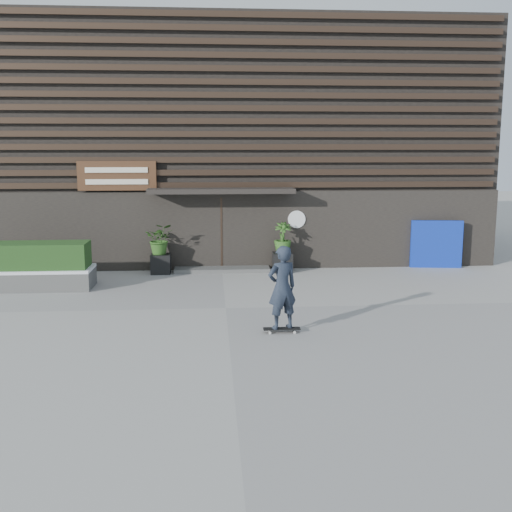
{
  "coord_description": "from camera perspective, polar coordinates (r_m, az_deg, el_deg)",
  "views": [
    {
      "loc": [
        -0.33,
        -14.52,
        3.82
      ],
      "look_at": [
        0.81,
        1.02,
        1.1
      ],
      "focal_mm": 43.19,
      "sensor_mm": 36.0,
      "label": 1
    }
  ],
  "objects": [
    {
      "name": "ground",
      "position": [
        15.02,
        -2.82,
        -4.84
      ],
      "size": [
        80.0,
        80.0,
        0.0
      ],
      "primitive_type": "plane",
      "color": "#9C9994",
      "rests_on": "ground"
    },
    {
      "name": "snow_layer",
      "position": [
        18.11,
        -20.36,
        -1.16
      ],
      "size": [
        3.5,
        1.2,
        0.08
      ],
      "primitive_type": "cube",
      "color": "white",
      "rests_on": "raised_bed"
    },
    {
      "name": "bamboo_right",
      "position": [
        19.25,
        2.48,
        1.71
      ],
      "size": [
        0.54,
        0.54,
        0.96
      ],
      "primitive_type": "imported",
      "color": "#2D591E",
      "rests_on": "planter_pot_right"
    },
    {
      "name": "skateboarder",
      "position": [
        12.82,
        2.43,
        -2.95
      ],
      "size": [
        0.78,
        0.61,
        1.86
      ],
      "color": "black",
      "rests_on": "ground"
    },
    {
      "name": "hedge",
      "position": [
        18.04,
        -20.44,
        0.05
      ],
      "size": [
        3.3,
        1.0,
        0.7
      ],
      "primitive_type": "cube",
      "color": "#1B3C16",
      "rests_on": "snow_layer"
    },
    {
      "name": "blue_tarp",
      "position": [
        20.78,
        16.36,
        1.06
      ],
      "size": [
        1.65,
        0.34,
        1.54
      ],
      "primitive_type": "cube",
      "rotation": [
        0.0,
        0.0,
        -0.13
      ],
      "color": "#0B259B",
      "rests_on": "ground"
    },
    {
      "name": "planter_pot_right",
      "position": [
        19.38,
        2.47,
        -0.57
      ],
      "size": [
        0.6,
        0.6,
        0.6
      ],
      "primitive_type": "cube",
      "color": "black",
      "rests_on": "ground"
    },
    {
      "name": "building",
      "position": [
        24.49,
        -3.5,
        10.28
      ],
      "size": [
        18.0,
        11.0,
        8.0
      ],
      "color": "black",
      "rests_on": "ground"
    },
    {
      "name": "raised_bed",
      "position": [
        18.16,
        -20.31,
        -2.06
      ],
      "size": [
        3.5,
        1.2,
        0.5
      ],
      "primitive_type": "cube",
      "color": "#484846",
      "rests_on": "ground"
    },
    {
      "name": "entrance_step",
      "position": [
        19.49,
        -3.16,
        -1.24
      ],
      "size": [
        3.0,
        0.8,
        0.12
      ],
      "primitive_type": "cube",
      "color": "#494947",
      "rests_on": "ground"
    },
    {
      "name": "bamboo_left",
      "position": [
        19.18,
        -8.87,
        1.57
      ],
      "size": [
        0.86,
        0.75,
        0.96
      ],
      "primitive_type": "imported",
      "color": "#2D591E",
      "rests_on": "planter_pot_left"
    },
    {
      "name": "planter_pot_left",
      "position": [
        19.31,
        -8.81,
        -0.72
      ],
      "size": [
        0.6,
        0.6,
        0.6
      ],
      "primitive_type": "cube",
      "color": "black",
      "rests_on": "ground"
    }
  ]
}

